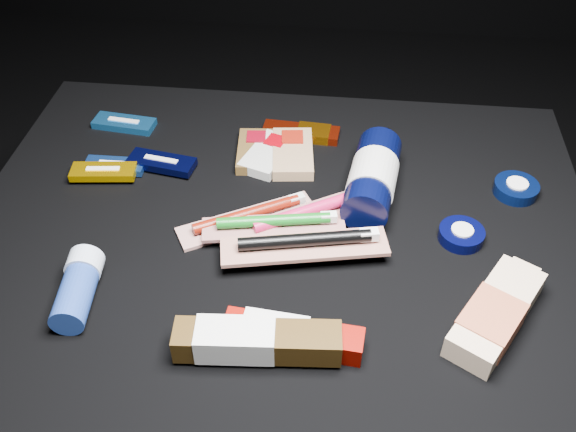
# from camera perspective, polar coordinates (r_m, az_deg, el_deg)

# --- Properties ---
(ground) EXTENTS (3.00, 3.00, 0.00)m
(ground) POSITION_cam_1_polar(r_m,az_deg,el_deg) (1.30, -0.72, -13.99)
(ground) COLOR black
(ground) RESTS_ON ground
(cloth_table) EXTENTS (0.98, 0.78, 0.40)m
(cloth_table) POSITION_cam_1_polar(r_m,az_deg,el_deg) (1.14, -0.81, -8.45)
(cloth_table) COLOR black
(cloth_table) RESTS_ON ground
(luna_bar_0) EXTENTS (0.12, 0.05, 0.01)m
(luna_bar_0) POSITION_cam_1_polar(r_m,az_deg,el_deg) (1.24, -14.35, 7.98)
(luna_bar_0) COLOR #1A60A2
(luna_bar_0) RESTS_ON cloth_table
(luna_bar_1) EXTENTS (0.10, 0.04, 0.01)m
(luna_bar_1) POSITION_cam_1_polar(r_m,az_deg,el_deg) (1.14, -15.14, 4.34)
(luna_bar_1) COLOR #194192
(luna_bar_1) RESTS_ON cloth_table
(luna_bar_2) EXTENTS (0.12, 0.06, 0.02)m
(luna_bar_2) POSITION_cam_1_polar(r_m,az_deg,el_deg) (1.12, -11.17, 4.69)
(luna_bar_2) COLOR black
(luna_bar_2) RESTS_ON cloth_table
(luna_bar_3) EXTENTS (0.11, 0.05, 0.01)m
(luna_bar_3) POSITION_cam_1_polar(r_m,az_deg,el_deg) (1.12, -16.08, 3.81)
(luna_bar_3) COLOR #CD9400
(luna_bar_3) RESTS_ON cloth_table
(clif_bar_0) EXTENTS (0.07, 0.12, 0.02)m
(clif_bar_0) POSITION_cam_1_polar(r_m,az_deg,el_deg) (1.14, -2.89, 5.92)
(clif_bar_0) COLOR #4F3819
(clif_bar_0) RESTS_ON cloth_table
(clif_bar_1) EXTENTS (0.10, 0.13, 0.02)m
(clif_bar_1) POSITION_cam_1_polar(r_m,az_deg,el_deg) (1.13, -1.65, 5.62)
(clif_bar_1) COLOR beige
(clif_bar_1) RESTS_ON cloth_table
(clif_bar_2) EXTENTS (0.08, 0.14, 0.02)m
(clif_bar_2) POSITION_cam_1_polar(r_m,az_deg,el_deg) (1.13, 0.42, 5.74)
(clif_bar_2) COLOR #A47F59
(clif_bar_2) RESTS_ON cloth_table
(power_bar) EXTENTS (0.14, 0.05, 0.02)m
(power_bar) POSITION_cam_1_polar(r_m,az_deg,el_deg) (1.18, 1.53, 7.41)
(power_bar) COLOR #691406
(power_bar) RESTS_ON cloth_table
(lotion_bottle) EXTENTS (0.10, 0.24, 0.08)m
(lotion_bottle) POSITION_cam_1_polar(r_m,az_deg,el_deg) (1.04, 7.53, 3.42)
(lotion_bottle) COLOR black
(lotion_bottle) RESTS_ON cloth_table
(cream_tin_upper) EXTENTS (0.07, 0.07, 0.02)m
(cream_tin_upper) POSITION_cam_1_polar(r_m,az_deg,el_deg) (1.12, 19.60, 2.33)
(cream_tin_upper) COLOR black
(cream_tin_upper) RESTS_ON cloth_table
(cream_tin_lower) EXTENTS (0.07, 0.07, 0.02)m
(cream_tin_lower) POSITION_cam_1_polar(r_m,az_deg,el_deg) (1.01, 15.15, -1.61)
(cream_tin_lower) COLOR black
(cream_tin_lower) RESTS_ON cloth_table
(bodywash_bottle) EXTENTS (0.15, 0.19, 0.04)m
(bodywash_bottle) POSITION_cam_1_polar(r_m,az_deg,el_deg) (0.90, 17.90, -8.39)
(bodywash_bottle) COLOR beige
(bodywash_bottle) RESTS_ON cloth_table
(deodorant_stick) EXTENTS (0.06, 0.12, 0.05)m
(deodorant_stick) POSITION_cam_1_polar(r_m,az_deg,el_deg) (0.92, -18.18, -6.08)
(deodorant_stick) COLOR navy
(deodorant_stick) RESTS_ON cloth_table
(toothbrush_pack_0) EXTENTS (0.22, 0.15, 0.02)m
(toothbrush_pack_0) POSITION_cam_1_polar(r_m,az_deg,el_deg) (1.00, -3.50, -0.08)
(toothbrush_pack_0) COLOR silver
(toothbrush_pack_0) RESTS_ON cloth_table
(toothbrush_pack_1) EXTENTS (0.24, 0.17, 0.03)m
(toothbrush_pack_1) POSITION_cam_1_polar(r_m,az_deg,el_deg) (1.00, 2.18, 0.27)
(toothbrush_pack_1) COLOR #A69D9B
(toothbrush_pack_1) RESTS_ON cloth_table
(toothbrush_pack_2) EXTENTS (0.22, 0.09, 0.02)m
(toothbrush_pack_2) POSITION_cam_1_polar(r_m,az_deg,el_deg) (0.97, -1.10, -0.69)
(toothbrush_pack_2) COLOR #AEA8A1
(toothbrush_pack_2) RESTS_ON cloth_table
(toothbrush_pack_3) EXTENTS (0.25, 0.11, 0.03)m
(toothbrush_pack_3) POSITION_cam_1_polar(r_m,az_deg,el_deg) (0.93, 1.70, -2.45)
(toothbrush_pack_3) COLOR #B2ADA6
(toothbrush_pack_3) RESTS_ON cloth_table
(toothpaste_carton_red) EXTENTS (0.18, 0.06, 0.04)m
(toothpaste_carton_red) POSITION_cam_1_polar(r_m,az_deg,el_deg) (0.84, -0.12, -10.53)
(toothpaste_carton_red) COLOR #720600
(toothpaste_carton_red) RESTS_ON cloth_table
(toothpaste_carton_green) EXTENTS (0.21, 0.06, 0.04)m
(toothpaste_carton_green) POSITION_cam_1_polar(r_m,az_deg,el_deg) (0.82, -3.42, -11.02)
(toothpaste_carton_green) COLOR #36230A
(toothpaste_carton_green) RESTS_ON cloth_table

